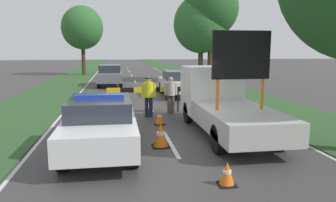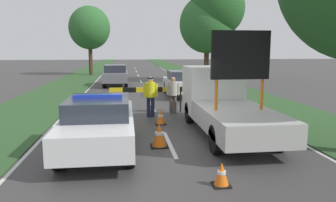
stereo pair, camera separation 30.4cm
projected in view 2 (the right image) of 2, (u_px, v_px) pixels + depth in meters
The scene contains 19 objects.
ground_plane at pixel (170, 144), 9.70m from camera, with size 160.00×160.00×0.00m, color #3D3A3A.
lane_markings at pixel (145, 90), 22.81m from camera, with size 7.95×55.52×0.01m.
grass_verge_left at pixel (74, 81), 28.57m from camera, with size 3.63×120.00×0.03m.
grass_verge_right at pixel (204, 80), 30.01m from camera, with size 3.63×120.00×0.03m.
police_car at pixel (99, 122), 9.09m from camera, with size 1.87×4.94×1.58m.
work_truck at pixel (223, 101), 11.19m from camera, with size 2.02×5.96×3.32m.
road_barrier at pixel (149, 91), 14.43m from camera, with size 3.49×0.08×1.13m.
police_officer at pixel (151, 93), 13.49m from camera, with size 0.60×0.38×1.67m.
pedestrian_civilian at pixel (173, 92), 14.24m from camera, with size 0.58×0.37×1.61m.
traffic_cone_near_police at pixel (159, 135), 9.42m from camera, with size 0.50×0.50×0.69m.
traffic_cone_centre_front at pixel (120, 101), 15.54m from camera, with size 0.51×0.51×0.70m.
traffic_cone_near_truck at pixel (161, 117), 12.26m from camera, with size 0.40×0.40×0.56m.
traffic_cone_behind_barrier at pixel (89, 106), 14.76m from camera, with size 0.38×0.38×0.53m.
traffic_cone_lane_edge at pixel (222, 174), 6.73m from camera, with size 0.36×0.36×0.51m.
queued_car_van_white at pixel (182, 83), 19.66m from camera, with size 1.85×4.42×1.51m.
queued_car_suv_grey at pixel (116, 75), 25.23m from camera, with size 1.82×4.64×1.60m.
roadside_tree_near_left at pixel (90, 28), 34.94m from camera, with size 4.36×4.36×7.34m.
roadside_tree_near_right at pixel (207, 24), 27.58m from camera, with size 4.64×4.64×7.32m.
roadside_tree_mid_right at pixel (217, 8), 27.11m from camera, with size 4.56×4.56×8.57m.
Camera 2 is at (-1.23, -9.29, 2.79)m, focal length 35.00 mm.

